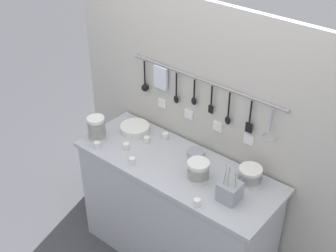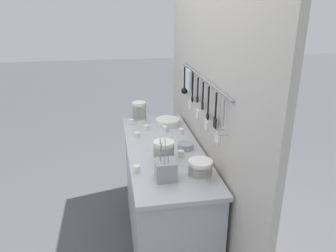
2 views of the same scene
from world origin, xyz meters
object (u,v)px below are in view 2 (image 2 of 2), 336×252
at_px(bowl_stack_short_front, 164,151).
at_px(cup_by_caddy, 137,135).
at_px(steel_mixing_bowl, 185,146).
at_px(cup_front_right, 137,169).
at_px(cup_beside_plates, 147,128).
at_px(cup_edge_near, 181,154).
at_px(bowl_stack_wide_centre, 200,169).
at_px(cup_back_left, 181,131).
at_px(cup_front_left, 131,122).
at_px(cup_back_right, 165,129).
at_px(bowl_stack_nested_right, 139,112).
at_px(plate_stack, 168,122).
at_px(cutlery_caddy, 166,170).

xyz_separation_m(bowl_stack_short_front, cup_by_caddy, (-0.45, -0.15, -0.05)).
bearing_deg(steel_mixing_bowl, cup_front_right, -52.72).
height_order(cup_beside_plates, cup_edge_near, same).
bearing_deg(bowl_stack_wide_centre, cup_back_left, 177.18).
bearing_deg(cup_front_left, cup_front_right, -1.83).
bearing_deg(cup_back_right, steel_mixing_bowl, 13.62).
bearing_deg(bowl_stack_wide_centre, cup_edge_near, -169.76).
height_order(bowl_stack_nested_right, cup_by_caddy, bowl_stack_nested_right).
distance_m(plate_stack, cup_front_right, 0.91).
bearing_deg(cup_by_caddy, cutlery_caddy, 9.49).
height_order(bowl_stack_wide_centre, cup_front_right, bowl_stack_wide_centre).
relative_size(bowl_stack_short_front, steel_mixing_bowl, 1.21).
distance_m(bowl_stack_short_front, steel_mixing_bowl, 0.26).
xyz_separation_m(cup_front_left, cup_beside_plates, (0.17, 0.12, 0.00)).
relative_size(cutlery_caddy, cup_edge_near, 6.19).
xyz_separation_m(cutlery_caddy, cup_back_right, (-0.80, 0.13, -0.04)).
height_order(bowl_stack_wide_centre, steel_mixing_bowl, bowl_stack_wide_centre).
bearing_deg(steel_mixing_bowl, cutlery_caddy, -27.92).
bearing_deg(cutlery_caddy, bowl_stack_nested_right, -176.83).
relative_size(bowl_stack_short_front, cup_back_right, 3.21).
bearing_deg(cup_back_left, cup_back_right, -121.45).
bearing_deg(bowl_stack_short_front, cup_edge_near, 105.03).
relative_size(bowl_stack_nested_right, steel_mixing_bowl, 1.49).
distance_m(bowl_stack_nested_right, steel_mixing_bowl, 0.75).
xyz_separation_m(bowl_stack_wide_centre, cup_back_right, (-0.81, -0.09, -0.03)).
bearing_deg(bowl_stack_short_front, plate_stack, 167.92).
height_order(cup_edge_near, cup_back_left, same).
xyz_separation_m(cutlery_caddy, cup_edge_near, (-0.30, 0.16, -0.04)).
xyz_separation_m(plate_stack, cutlery_caddy, (0.96, -0.18, 0.04)).
height_order(cup_beside_plates, cup_back_left, same).
height_order(steel_mixing_bowl, cup_edge_near, same).
bearing_deg(cup_beside_plates, cup_edge_near, 18.22).
bearing_deg(cup_by_caddy, cup_beside_plates, 147.18).
distance_m(cutlery_caddy, cup_back_left, 0.77).
bearing_deg(bowl_stack_wide_centre, cup_beside_plates, -164.57).
height_order(bowl_stack_nested_right, steel_mixing_bowl, bowl_stack_nested_right).
xyz_separation_m(bowl_stack_nested_right, cup_by_caddy, (0.40, -0.06, -0.07)).
bearing_deg(cup_by_caddy, bowl_stack_wide_centre, 24.99).
bearing_deg(bowl_stack_nested_right, plate_stack, 57.47).
height_order(cup_front_left, cup_by_caddy, same).
distance_m(plate_stack, cup_back_left, 0.25).
xyz_separation_m(cup_front_right, cup_back_right, (-0.68, 0.30, 0.00)).
xyz_separation_m(plate_stack, cup_back_right, (0.16, -0.05, -0.01)).
relative_size(steel_mixing_bowl, cup_back_right, 2.66).
height_order(cutlery_caddy, cup_by_caddy, cutlery_caddy).
distance_m(bowl_stack_wide_centre, cup_front_right, 0.41).
bearing_deg(cup_back_left, cup_edge_near, -12.28).
distance_m(cup_front_right, cup_back_left, 0.74).
relative_size(steel_mixing_bowl, cup_back_left, 2.66).
relative_size(cup_front_left, cup_back_left, 1.00).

